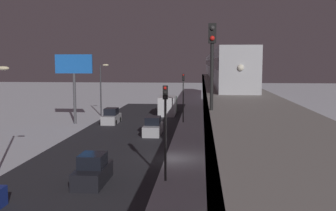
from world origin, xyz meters
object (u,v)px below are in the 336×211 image
Objects in this scene: sedan_silver at (111,117)px; sedan_black at (93,171)px; traffic_light_mid at (183,91)px; box_truck at (168,105)px; commercial_billboard at (74,71)px; traffic_light_near at (165,119)px; sedan_silver_2 at (153,127)px; subway_train at (218,65)px; rail_signal at (212,51)px.

sedan_black is (-4.60, 25.36, 0.01)m from sedan_silver.
traffic_light_mid reaches higher than sedan_black.
sedan_silver is 11.60m from box_truck.
traffic_light_near is at bearing 120.53° from commercial_billboard.
traffic_light_near is at bearing 110.87° from sedan_silver.
sedan_silver is at bearing 130.27° from sedan_silver_2.
commercial_billboard is (9.14, -24.43, 6.03)m from sedan_black.
rail_signal reaches higher than subway_train.
sedan_silver is at bearing 100.28° from sedan_black.
commercial_billboard is at bearing 10.24° from traffic_light_mid.
traffic_light_near is at bearing -68.77° from rail_signal.
rail_signal is at bearing -39.99° from sedan_black.
box_truck is at bearing -136.81° from commercial_billboard.
subway_train is 10.01× the size of box_truck.
subway_train is 45.66m from rail_signal.
rail_signal is at bearing 97.64° from box_truck.
subway_train reaches higher than sedan_silver_2.
sedan_black is at bearing -39.99° from rail_signal.
sedan_black is 27.55m from traffic_light_mid.
sedan_silver is 10.03m from traffic_light_mid.
subway_train is 21.04m from sedan_silver.
sedan_silver_2 is (-6.40, 7.56, 0.01)m from sedan_silver.
box_truck is 34.15m from traffic_light_near.
sedan_silver_2 is at bearing 148.79° from commercial_billboard.
traffic_light_near is (-4.70, -0.97, 3.40)m from sedan_black.
box_truck is at bearing -82.36° from rail_signal.
traffic_light_near is 1.00× the size of traffic_light_mid.
commercial_billboard is at bearing -61.54° from rail_signal.
traffic_light_mid is at bearing -170.41° from sedan_silver.
subway_train is at bearing -141.72° from commercial_billboard.
rail_signal is 25.94m from sedan_silver_2.
traffic_light_near is at bearing 90.00° from traffic_light_mid.
subway_train is 16.52× the size of sedan_silver_2.
traffic_light_mid is (2.83, -33.25, -4.22)m from rail_signal.
subway_train is 11.57× the size of traffic_light_mid.
commercial_billboard is at bearing 43.19° from box_truck.
traffic_light_near is (4.99, 38.32, -3.27)m from subway_train.
commercial_billboard is (10.94, -6.63, 6.03)m from sedan_silver_2.
box_truck is (7.69, 4.40, -6.12)m from subway_train.
sedan_silver is 7.61m from commercial_billboard.
subway_train is at bearing -150.22° from box_truck.
sedan_silver_2 is at bearing 89.33° from box_truck.
sedan_silver is at bearing 9.59° from traffic_light_mid.
traffic_light_mid is (-4.70, -26.93, 3.40)m from sedan_black.
traffic_light_mid is at bearing 72.37° from sedan_silver_2.
sedan_black is at bearing 100.28° from sedan_silver.
sedan_silver is 26.33m from traffic_light_near.
box_truck is (-6.60, -9.53, 0.56)m from sedan_silver.
commercial_billboard is (16.67, -30.75, -1.59)m from rail_signal.
traffic_light_near is at bearing 94.55° from box_truck.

